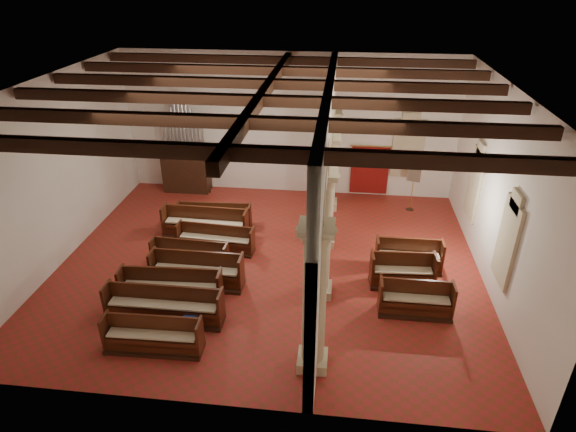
# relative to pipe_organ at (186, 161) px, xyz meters

# --- Properties ---
(floor) EXTENTS (14.00, 14.00, 0.00)m
(floor) POSITION_rel_pipe_organ_xyz_m (4.50, -5.50, -1.37)
(floor) COLOR maroon
(floor) RESTS_ON ground
(ceiling) EXTENTS (14.00, 14.00, 0.00)m
(ceiling) POSITION_rel_pipe_organ_xyz_m (4.50, -5.50, 4.63)
(ceiling) COLOR black
(ceiling) RESTS_ON wall_back
(wall_back) EXTENTS (14.00, 0.02, 6.00)m
(wall_back) POSITION_rel_pipe_organ_xyz_m (4.50, 0.50, 1.63)
(wall_back) COLOR white
(wall_back) RESTS_ON floor
(wall_front) EXTENTS (14.00, 0.02, 6.00)m
(wall_front) POSITION_rel_pipe_organ_xyz_m (4.50, -11.50, 1.63)
(wall_front) COLOR white
(wall_front) RESTS_ON floor
(wall_left) EXTENTS (0.02, 12.00, 6.00)m
(wall_left) POSITION_rel_pipe_organ_xyz_m (-2.50, -5.50, 1.63)
(wall_left) COLOR white
(wall_left) RESTS_ON floor
(wall_right) EXTENTS (0.02, 12.00, 6.00)m
(wall_right) POSITION_rel_pipe_organ_xyz_m (11.50, -5.50, 1.63)
(wall_right) COLOR white
(wall_right) RESTS_ON floor
(ceiling_beams) EXTENTS (13.80, 11.80, 0.30)m
(ceiling_beams) POSITION_rel_pipe_organ_xyz_m (4.50, -5.50, 4.45)
(ceiling_beams) COLOR #351B11
(ceiling_beams) RESTS_ON wall_back
(arcade) EXTENTS (0.90, 11.90, 6.00)m
(arcade) POSITION_rel_pipe_organ_xyz_m (6.30, -5.50, 2.19)
(arcade) COLOR beige
(arcade) RESTS_ON floor
(window_right_a) EXTENTS (0.03, 1.00, 2.20)m
(window_right_a) POSITION_rel_pipe_organ_xyz_m (11.48, -7.00, 0.83)
(window_right_a) COLOR #2D664D
(window_right_a) RESTS_ON wall_right
(window_right_b) EXTENTS (0.03, 1.00, 2.20)m
(window_right_b) POSITION_rel_pipe_organ_xyz_m (11.48, -3.00, 0.83)
(window_right_b) COLOR #2D664D
(window_right_b) RESTS_ON wall_right
(window_back) EXTENTS (1.00, 0.03, 2.20)m
(window_back) POSITION_rel_pipe_organ_xyz_m (9.50, 0.48, 0.83)
(window_back) COLOR #2D664D
(window_back) RESTS_ON wall_back
(pipe_organ) EXTENTS (2.10, 0.85, 4.40)m
(pipe_organ) POSITION_rel_pipe_organ_xyz_m (0.00, 0.00, 0.00)
(pipe_organ) COLOR #351B11
(pipe_organ) RESTS_ON floor
(lectern) EXTENTS (0.66, 0.69, 1.38)m
(lectern) POSITION_rel_pipe_organ_xyz_m (0.76, -0.01, -0.80)
(lectern) COLOR #3D2813
(lectern) RESTS_ON floor
(dossal_curtain) EXTENTS (1.80, 0.07, 2.17)m
(dossal_curtain) POSITION_rel_pipe_organ_xyz_m (8.00, 0.42, -0.21)
(dossal_curtain) COLOR maroon
(dossal_curtain) RESTS_ON floor
(processional_banner) EXTENTS (0.49, 0.63, 2.22)m
(processional_banner) POSITION_rel_pipe_organ_xyz_m (9.70, -0.83, -0.59)
(processional_banner) COLOR #351B11
(processional_banner) RESTS_ON floor
(hymnal_box_a) EXTENTS (0.38, 0.32, 0.35)m
(hymnal_box_a) POSITION_rel_pipe_organ_xyz_m (2.71, -9.50, -1.10)
(hymnal_box_a) COLOR navy
(hymnal_box_a) RESTS_ON floor
(hymnal_box_b) EXTENTS (0.41, 0.36, 0.37)m
(hymnal_box_b) POSITION_rel_pipe_organ_xyz_m (2.83, -8.93, -1.09)
(hymnal_box_b) COLOR navy
(hymnal_box_b) RESTS_ON floor
(hymnal_box_c) EXTENTS (0.36, 0.30, 0.34)m
(hymnal_box_c) POSITION_rel_pipe_organ_xyz_m (3.57, -6.27, -1.10)
(hymnal_box_c) COLOR navy
(hymnal_box_c) RESTS_ON floor
(tube_heater_a) EXTENTS (1.13, 0.39, 0.11)m
(tube_heater_a) POSITION_rel_pipe_organ_xyz_m (2.41, -9.90, -1.21)
(tube_heater_a) COLOR white
(tube_heater_a) RESTS_ON floor
(tube_heater_b) EXTENTS (0.99, 0.37, 0.10)m
(tube_heater_b) POSITION_rel_pipe_organ_xyz_m (1.47, -8.70, -1.21)
(tube_heater_b) COLOR silver
(tube_heater_b) RESTS_ON floor
(nave_pew_0) EXTENTS (2.59, 0.73, 1.00)m
(nave_pew_0) POSITION_rel_pipe_organ_xyz_m (2.13, -9.92, -1.04)
(nave_pew_0) COLOR #351B11
(nave_pew_0) RESTS_ON floor
(nave_pew_1) EXTENTS (3.35, 0.72, 1.08)m
(nave_pew_1) POSITION_rel_pipe_organ_xyz_m (2.01, -8.74, -1.02)
(nave_pew_1) COLOR #351B11
(nave_pew_1) RESTS_ON floor
(nave_pew_2) EXTENTS (3.06, 0.88, 1.08)m
(nave_pew_2) POSITION_rel_pipe_organ_xyz_m (1.91, -7.86, -1.01)
(nave_pew_2) COLOR #351B11
(nave_pew_2) RESTS_ON floor
(nave_pew_3) EXTENTS (2.91, 0.78, 1.14)m
(nave_pew_3) POSITION_rel_pipe_organ_xyz_m (2.46, -6.98, -0.99)
(nave_pew_3) COLOR #351B11
(nave_pew_3) RESTS_ON floor
(nave_pew_4) EXTENTS (2.63, 0.77, 0.95)m
(nave_pew_4) POSITION_rel_pipe_organ_xyz_m (1.92, -5.98, -1.06)
(nave_pew_4) COLOR #351B11
(nave_pew_4) RESTS_ON floor
(nave_pew_5) EXTENTS (2.77, 0.83, 0.97)m
(nave_pew_5) POSITION_rel_pipe_organ_xyz_m (2.51, -4.88, -1.05)
(nave_pew_5) COLOR #351B11
(nave_pew_5) RESTS_ON floor
(nave_pew_6) EXTENTS (3.17, 0.85, 1.15)m
(nave_pew_6) POSITION_rel_pipe_organ_xyz_m (1.90, -3.97, -0.99)
(nave_pew_6) COLOR #351B11
(nave_pew_6) RESTS_ON floor
(nave_pew_7) EXTENTS (2.85, 0.83, 1.00)m
(nave_pew_7) POSITION_rel_pipe_organ_xyz_m (2.05, -3.27, -1.04)
(nave_pew_7) COLOR #351B11
(nave_pew_7) RESTS_ON floor
(aisle_pew_0) EXTENTS (2.09, 0.72, 1.07)m
(aisle_pew_0) POSITION_rel_pipe_organ_xyz_m (9.10, -7.62, -1.01)
(aisle_pew_0) COLOR #351B11
(aisle_pew_0) RESTS_ON floor
(aisle_pew_1) EXTENTS (2.04, 0.86, 1.11)m
(aisle_pew_1) POSITION_rel_pipe_organ_xyz_m (8.85, -6.24, -0.99)
(aisle_pew_1) COLOR #351B11
(aisle_pew_1) RESTS_ON floor
(aisle_pew_2) EXTENTS (2.16, 0.74, 1.08)m
(aisle_pew_2) POSITION_rel_pipe_organ_xyz_m (9.14, -5.29, -1.01)
(aisle_pew_2) COLOR #351B11
(aisle_pew_2) RESTS_ON floor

